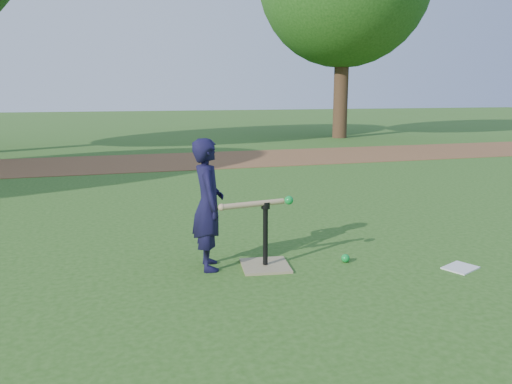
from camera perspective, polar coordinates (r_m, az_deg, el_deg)
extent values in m
plane|color=#285116|center=(4.63, 2.15, -8.75)|extent=(80.00, 80.00, 0.00)
cube|color=brown|center=(11.80, -9.67, 3.48)|extent=(24.00, 3.00, 0.01)
imported|color=black|center=(4.51, -5.50, -1.42)|extent=(0.32, 0.45, 1.19)
sphere|color=#0C8B2F|center=(4.85, 10.18, -7.46)|extent=(0.08, 0.08, 0.08)
cube|color=silver|center=(4.99, 22.33, -8.02)|extent=(0.37, 0.33, 0.01)
cube|color=#94835D|center=(4.67, 1.07, -8.42)|extent=(0.48, 0.48, 0.02)
cylinder|color=black|center=(4.58, 1.08, -5.01)|extent=(0.05, 0.05, 0.55)
cylinder|color=black|center=(4.51, 1.09, -1.53)|extent=(0.08, 0.08, 0.06)
cylinder|color=tan|center=(4.45, -0.30, -1.40)|extent=(0.60, 0.14, 0.05)
sphere|color=tan|center=(4.34, -3.96, -1.76)|extent=(0.06, 0.06, 0.06)
sphere|color=#0C8B2F|center=(4.51, 3.79, -0.94)|extent=(0.08, 0.08, 0.08)
cylinder|color=#382316|center=(17.95, 9.68, 11.59)|extent=(0.50, 0.50, 3.42)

